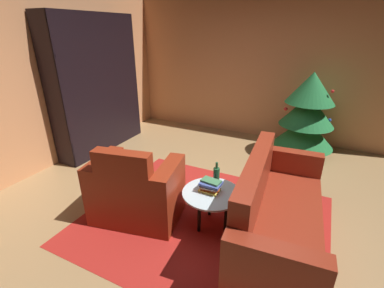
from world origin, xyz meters
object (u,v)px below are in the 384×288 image
object	(u,v)px
bookshelf_unit	(102,85)
coffee_table	(212,196)
book_stack_on_table	(210,186)
bottle_on_table	(216,176)
couch_red	(276,216)
decorated_tree	(307,114)
armchair_red	(136,192)

from	to	relation	value
bookshelf_unit	coffee_table	size ratio (longest dim) A/B	3.58
bookshelf_unit	book_stack_on_table	size ratio (longest dim) A/B	9.85
coffee_table	bottle_on_table	distance (m)	0.23
bookshelf_unit	book_stack_on_table	world-z (taller)	bookshelf_unit
bookshelf_unit	couch_red	xyz separation A→B (m)	(3.28, -1.20, -0.82)
book_stack_on_table	decorated_tree	size ratio (longest dim) A/B	0.16
couch_red	book_stack_on_table	distance (m)	0.72
bottle_on_table	armchair_red	bearing A→B (deg)	-152.19
bookshelf_unit	coffee_table	bearing A→B (deg)	-25.88
armchair_red	coffee_table	size ratio (longest dim) A/B	1.68
armchair_red	couch_red	bearing A→B (deg)	11.79
bookshelf_unit	book_stack_on_table	distance (m)	2.94
bookshelf_unit	couch_red	distance (m)	3.59
coffee_table	book_stack_on_table	distance (m)	0.12
armchair_red	decorated_tree	size ratio (longest dim) A/B	0.75
coffee_table	bottle_on_table	xyz separation A→B (m)	(-0.02, 0.17, 0.15)
armchair_red	bottle_on_table	size ratio (longest dim) A/B	3.92
armchair_red	couch_red	size ratio (longest dim) A/B	0.57
bottle_on_table	coffee_table	bearing A→B (deg)	-83.41
coffee_table	book_stack_on_table	world-z (taller)	book_stack_on_table
armchair_red	book_stack_on_table	distance (m)	0.85
couch_red	decorated_tree	xyz separation A→B (m)	(0.04, 2.35, 0.43)
couch_red	bookshelf_unit	bearing A→B (deg)	159.87
bookshelf_unit	bottle_on_table	world-z (taller)	bookshelf_unit
couch_red	coffee_table	xyz separation A→B (m)	(-0.67, -0.06, 0.08)
bottle_on_table	book_stack_on_table	bearing A→B (deg)	-92.09
armchair_red	coffee_table	world-z (taller)	armchair_red
couch_red	decorated_tree	size ratio (longest dim) A/B	1.33
armchair_red	couch_red	world-z (taller)	armchair_red
book_stack_on_table	decorated_tree	distance (m)	2.52
coffee_table	bookshelf_unit	bearing A→B (deg)	154.12
coffee_table	decorated_tree	size ratio (longest dim) A/B	0.45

